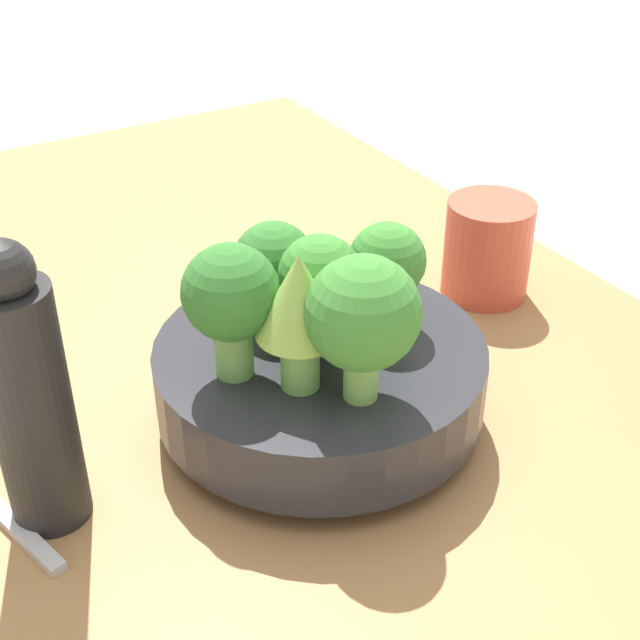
# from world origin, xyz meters

# --- Properties ---
(ground_plane) EXTENTS (6.00, 6.00, 0.00)m
(ground_plane) POSITION_xyz_m (0.00, 0.00, 0.00)
(ground_plane) COLOR beige
(table) EXTENTS (1.19, 0.64, 0.04)m
(table) POSITION_xyz_m (0.00, 0.00, 0.02)
(table) COLOR #9E7042
(table) RESTS_ON ground_plane
(bowl) EXTENTS (0.22, 0.22, 0.06)m
(bowl) POSITION_xyz_m (0.02, 0.01, 0.08)
(bowl) COLOR #28282D
(bowl) RESTS_ON table
(broccoli_floret_center) EXTENTS (0.05, 0.05, 0.08)m
(broccoli_floret_center) POSITION_xyz_m (0.02, 0.01, 0.15)
(broccoli_floret_center) COLOR #6BA34C
(broccoli_floret_center) RESTS_ON bowl
(broccoli_floret_back) EXTENTS (0.05, 0.05, 0.07)m
(broccoli_floret_back) POSITION_xyz_m (0.01, 0.06, 0.15)
(broccoli_floret_back) COLOR #7AB256
(broccoli_floret_back) RESTS_ON bowl
(broccoli_floret_left) EXTENTS (0.06, 0.06, 0.07)m
(broccoli_floret_left) POSITION_xyz_m (-0.03, 0.00, 0.14)
(broccoli_floret_left) COLOR #7AB256
(broccoli_floret_left) RESTS_ON bowl
(romanesco_piece_near) EXTENTS (0.05, 0.05, 0.09)m
(romanesco_piece_near) POSITION_xyz_m (0.05, -0.03, 0.16)
(romanesco_piece_near) COLOR #6BA34C
(romanesco_piece_near) RESTS_ON bowl
(broccoli_floret_right) EXTENTS (0.07, 0.07, 0.09)m
(broccoli_floret_right) POSITION_xyz_m (0.08, -0.00, 0.16)
(broccoli_floret_right) COLOR #7AB256
(broccoli_floret_right) RESTS_ON bowl
(broccoli_floret_front) EXTENTS (0.06, 0.06, 0.09)m
(broccoli_floret_front) POSITION_xyz_m (0.02, -0.05, 0.16)
(broccoli_floret_front) COLOR #6BA34C
(broccoli_floret_front) RESTS_ON bowl
(cup) EXTENTS (0.07, 0.07, 0.08)m
(cup) POSITION_xyz_m (-0.06, 0.21, 0.08)
(cup) COLOR #C64C38
(cup) RESTS_ON table
(pepper_mill) EXTENTS (0.05, 0.05, 0.18)m
(pepper_mill) POSITION_xyz_m (0.01, -0.18, 0.13)
(pepper_mill) COLOR black
(pepper_mill) RESTS_ON table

